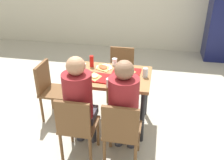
{
  "coord_description": "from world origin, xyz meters",
  "views": [
    {
      "loc": [
        0.56,
        -2.82,
        2.17
      ],
      "look_at": [
        0.0,
        0.0,
        0.68
      ],
      "focal_mm": 39.78,
      "sensor_mm": 36.0,
      "label": 1
    }
  ],
  "objects_px": {
    "soda_can": "(145,73)",
    "chair_far_side": "(121,70)",
    "pizza_slice_b": "(127,71)",
    "tray_red_near": "(96,77)",
    "tray_red_far": "(127,72)",
    "chair_near_right": "(121,130)",
    "foil_bundle": "(80,69)",
    "paper_plate_near_edge": "(121,83)",
    "condiment_bottle": "(92,61)",
    "plastic_cup_c": "(83,67)",
    "plastic_cup_d": "(123,65)",
    "pizza_slice_c": "(103,67)",
    "person_in_red": "(79,99)",
    "pizza_slice_d": "(122,81)",
    "main_table": "(112,83)",
    "paper_plate_center": "(104,67)",
    "plastic_cup_b": "(109,83)",
    "plastic_cup_a": "(115,62)",
    "chair_near_left": "(77,125)",
    "chair_left_end": "(50,87)",
    "pizza_slice_a": "(94,76)",
    "person_in_brown_jacket": "(124,104)"
  },
  "relations": [
    {
      "from": "soda_can",
      "to": "chair_far_side",
      "type": "bearing_deg",
      "value": 120.18
    },
    {
      "from": "soda_can",
      "to": "pizza_slice_b",
      "type": "bearing_deg",
      "value": 159.59
    },
    {
      "from": "tray_red_near",
      "to": "tray_red_far",
      "type": "xyz_separation_m",
      "value": [
        0.35,
        0.24,
        0.0
      ]
    },
    {
      "from": "chair_near_right",
      "to": "foil_bundle",
      "type": "height_order",
      "value": "foil_bundle"
    },
    {
      "from": "paper_plate_near_edge",
      "to": "foil_bundle",
      "type": "relative_size",
      "value": 2.2
    },
    {
      "from": "condiment_bottle",
      "to": "soda_can",
      "type": "bearing_deg",
      "value": -13.63
    },
    {
      "from": "plastic_cup_c",
      "to": "plastic_cup_d",
      "type": "relative_size",
      "value": 1.0
    },
    {
      "from": "pizza_slice_c",
      "to": "plastic_cup_c",
      "type": "distance_m",
      "value": 0.27
    },
    {
      "from": "person_in_red",
      "to": "pizza_slice_d",
      "type": "bearing_deg",
      "value": 45.69
    },
    {
      "from": "main_table",
      "to": "plastic_cup_c",
      "type": "relative_size",
      "value": 9.97
    },
    {
      "from": "foil_bundle",
      "to": "paper_plate_center",
      "type": "bearing_deg",
      "value": 38.43
    },
    {
      "from": "paper_plate_center",
      "to": "plastic_cup_b",
      "type": "xyz_separation_m",
      "value": [
        0.17,
        -0.51,
        0.05
      ]
    },
    {
      "from": "main_table",
      "to": "plastic_cup_a",
      "type": "bearing_deg",
      "value": 94.62
    },
    {
      "from": "foil_bundle",
      "to": "chair_near_left",
      "type": "bearing_deg",
      "value": -76.54
    },
    {
      "from": "person_in_red",
      "to": "pizza_slice_c",
      "type": "distance_m",
      "value": 0.79
    },
    {
      "from": "pizza_slice_b",
      "to": "person_in_red",
      "type": "bearing_deg",
      "value": -121.32
    },
    {
      "from": "plastic_cup_b",
      "to": "chair_near_left",
      "type": "bearing_deg",
      "value": -122.01
    },
    {
      "from": "pizza_slice_c",
      "to": "plastic_cup_a",
      "type": "height_order",
      "value": "plastic_cup_a"
    },
    {
      "from": "paper_plate_near_edge",
      "to": "foil_bundle",
      "type": "height_order",
      "value": "foil_bundle"
    },
    {
      "from": "chair_near_left",
      "to": "plastic_cup_c",
      "type": "relative_size",
      "value": 8.32
    },
    {
      "from": "plastic_cup_c",
      "to": "chair_left_end",
      "type": "bearing_deg",
      "value": -173.59
    },
    {
      "from": "main_table",
      "to": "pizza_slice_c",
      "type": "distance_m",
      "value": 0.27
    },
    {
      "from": "person_in_red",
      "to": "soda_can",
      "type": "distance_m",
      "value": 0.92
    },
    {
      "from": "plastic_cup_a",
      "to": "plastic_cup_b",
      "type": "distance_m",
      "value": 0.62
    },
    {
      "from": "plastic_cup_a",
      "to": "plastic_cup_c",
      "type": "height_order",
      "value": "same"
    },
    {
      "from": "chair_near_right",
      "to": "plastic_cup_d",
      "type": "xyz_separation_m",
      "value": [
        -0.15,
        0.98,
        0.32
      ]
    },
    {
      "from": "paper_plate_near_edge",
      "to": "pizza_slice_a",
      "type": "height_order",
      "value": "pizza_slice_a"
    },
    {
      "from": "paper_plate_near_edge",
      "to": "plastic_cup_c",
      "type": "height_order",
      "value": "plastic_cup_c"
    },
    {
      "from": "chair_near_right",
      "to": "pizza_slice_b",
      "type": "height_order",
      "value": "chair_near_right"
    },
    {
      "from": "paper_plate_near_edge",
      "to": "chair_far_side",
      "type": "bearing_deg",
      "value": 98.98
    },
    {
      "from": "chair_left_end",
      "to": "pizza_slice_b",
      "type": "relative_size",
      "value": 3.63
    },
    {
      "from": "tray_red_near",
      "to": "plastic_cup_c",
      "type": "bearing_deg",
      "value": 141.05
    },
    {
      "from": "main_table",
      "to": "paper_plate_center",
      "type": "bearing_deg",
      "value": 126.86
    },
    {
      "from": "plastic_cup_b",
      "to": "paper_plate_center",
      "type": "bearing_deg",
      "value": 108.97
    },
    {
      "from": "chair_near_right",
      "to": "person_in_brown_jacket",
      "type": "distance_m",
      "value": 0.28
    },
    {
      "from": "main_table",
      "to": "pizza_slice_a",
      "type": "height_order",
      "value": "pizza_slice_a"
    },
    {
      "from": "chair_near_right",
      "to": "paper_plate_center",
      "type": "distance_m",
      "value": 1.06
    },
    {
      "from": "pizza_slice_b",
      "to": "paper_plate_near_edge",
      "type": "bearing_deg",
      "value": -96.63
    },
    {
      "from": "person_in_red",
      "to": "person_in_brown_jacket",
      "type": "bearing_deg",
      "value": 0.0
    },
    {
      "from": "plastic_cup_c",
      "to": "plastic_cup_d",
      "type": "xyz_separation_m",
      "value": [
        0.5,
        0.18,
        0.0
      ]
    },
    {
      "from": "person_in_red",
      "to": "plastic_cup_d",
      "type": "bearing_deg",
      "value": 67.51
    },
    {
      "from": "person_in_brown_jacket",
      "to": "foil_bundle",
      "type": "relative_size",
      "value": 12.42
    },
    {
      "from": "main_table",
      "to": "tray_red_near",
      "type": "xyz_separation_m",
      "value": [
        -0.17,
        -0.13,
        0.13
      ]
    },
    {
      "from": "chair_near_right",
      "to": "plastic_cup_d",
      "type": "height_order",
      "value": "plastic_cup_d"
    },
    {
      "from": "chair_left_end",
      "to": "pizza_slice_c",
      "type": "bearing_deg",
      "value": 13.56
    },
    {
      "from": "chair_near_left",
      "to": "plastic_cup_c",
      "type": "bearing_deg",
      "value": 100.57
    },
    {
      "from": "tray_red_far",
      "to": "paper_plate_center",
      "type": "xyz_separation_m",
      "value": [
        -0.32,
        0.09,
        -0.0
      ]
    },
    {
      "from": "pizza_slice_c",
      "to": "tray_red_far",
      "type": "bearing_deg",
      "value": -11.18
    },
    {
      "from": "chair_near_left",
      "to": "soda_can",
      "type": "height_order",
      "value": "soda_can"
    },
    {
      "from": "tray_red_far",
      "to": "soda_can",
      "type": "relative_size",
      "value": 2.95
    }
  ]
}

